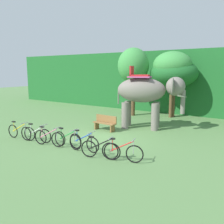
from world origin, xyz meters
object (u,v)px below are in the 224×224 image
(tree_center_right, at_px, (133,66))
(tree_right, at_px, (172,66))
(tree_far_right, at_px, (174,74))
(elephant, at_px, (147,93))
(bike_black, at_px, (100,149))
(bike_green, at_px, (67,140))
(wooden_bench, at_px, (105,122))
(bike_white, at_px, (37,134))
(bike_yellow, at_px, (19,132))
(bike_red, at_px, (122,152))
(bike_blue, at_px, (84,142))
(bike_pink, at_px, (49,138))

(tree_center_right, bearing_deg, tree_right, 17.91)
(tree_right, height_order, tree_far_right, tree_right)
(elephant, bearing_deg, tree_right, 90.93)
(bike_black, bearing_deg, bike_green, 173.17)
(elephant, height_order, wooden_bench, elephant)
(tree_far_right, bearing_deg, elephant, -89.46)
(bike_white, xyz_separation_m, wooden_bench, (1.38, 3.83, 0.09))
(tree_far_right, height_order, bike_black, tree_far_right)
(bike_black, bearing_deg, tree_center_right, 112.00)
(tree_far_right, distance_m, bike_white, 11.09)
(bike_yellow, relative_size, bike_green, 1.00)
(bike_red, bearing_deg, bike_blue, 176.33)
(bike_yellow, xyz_separation_m, bike_white, (1.18, 0.19, 0.00))
(bike_white, distance_m, wooden_bench, 4.07)
(bike_white, bearing_deg, tree_center_right, 88.09)
(tree_far_right, xyz_separation_m, bike_pink, (-2.15, -10.35, -2.89))
(tree_center_right, distance_m, bike_red, 10.57)
(tree_right, height_order, bike_white, tree_right)
(bike_pink, bearing_deg, bike_white, 174.06)
(bike_green, bearing_deg, elephant, 77.47)
(tree_far_right, bearing_deg, bike_green, -96.69)
(tree_center_right, xyz_separation_m, bike_white, (-0.30, -9.04, -3.46))
(wooden_bench, bearing_deg, bike_blue, -68.29)
(bike_pink, bearing_deg, elephant, 69.24)
(bike_white, bearing_deg, bike_pink, -5.94)
(tree_right, distance_m, wooden_bench, 7.19)
(tree_right, distance_m, bike_pink, 10.83)
(bike_blue, bearing_deg, bike_yellow, -173.23)
(tree_far_right, distance_m, bike_red, 10.65)
(tree_center_right, relative_size, bike_blue, 3.06)
(tree_far_right, bearing_deg, bike_blue, -91.82)
(bike_white, distance_m, bike_blue, 2.81)
(bike_black, distance_m, wooden_bench, 4.72)
(bike_pink, distance_m, wooden_bench, 3.95)
(elephant, bearing_deg, bike_red, -72.73)
(bike_green, relative_size, bike_red, 1.02)
(bike_green, height_order, wooden_bench, bike_green)
(bike_white, bearing_deg, bike_green, 4.45)
(tree_far_right, distance_m, bike_green, 10.57)
(elephant, height_order, bike_black, elephant)
(bike_red, xyz_separation_m, wooden_bench, (-3.49, 3.68, 0.09))
(tree_right, relative_size, bike_red, 2.94)
(elephant, relative_size, wooden_bench, 2.78)
(bike_green, relative_size, bike_black, 1.03)
(tree_right, distance_m, bike_green, 10.45)
(tree_right, distance_m, bike_yellow, 11.52)
(bike_blue, relative_size, wooden_bench, 1.13)
(bike_red, bearing_deg, bike_pink, -176.31)
(tree_right, xyz_separation_m, elephant, (0.07, -4.26, -1.66))
(bike_green, bearing_deg, tree_far_right, 83.31)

